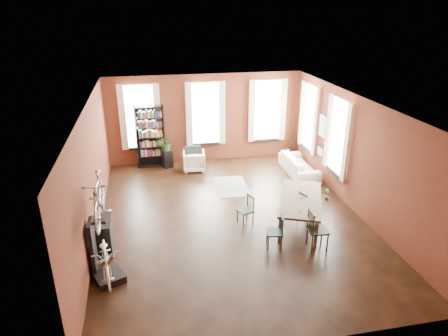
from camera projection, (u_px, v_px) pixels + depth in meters
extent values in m
plane|color=black|center=(231.00, 218.00, 10.96)|extent=(9.00, 9.00, 0.00)
cube|color=white|center=(232.00, 103.00, 9.74)|extent=(7.00, 9.00, 0.04)
cube|color=#4D1F13|center=(205.00, 119.00, 14.43)|extent=(7.00, 0.04, 3.20)
cube|color=#4D1F13|center=(292.00, 269.00, 6.27)|extent=(7.00, 0.04, 3.20)
cube|color=#4D1F13|center=(92.00, 175.00, 9.72)|extent=(0.04, 9.00, 3.20)
cube|color=#4D1F13|center=(356.00, 155.00, 10.98)|extent=(0.04, 9.00, 3.20)
cube|color=white|center=(140.00, 117.00, 13.91)|extent=(1.00, 0.04, 2.20)
cube|color=beige|center=(140.00, 117.00, 13.85)|extent=(1.40, 0.06, 2.30)
cube|color=white|center=(205.00, 113.00, 14.32)|extent=(1.00, 0.04, 2.20)
cube|color=beige|center=(206.00, 114.00, 14.26)|extent=(1.40, 0.06, 2.30)
cube|color=white|center=(267.00, 110.00, 14.74)|extent=(1.00, 0.04, 2.20)
cube|color=beige|center=(267.00, 111.00, 14.67)|extent=(1.40, 0.06, 2.30)
cube|color=white|center=(339.00, 137.00, 11.80)|extent=(0.04, 1.00, 2.20)
cube|color=beige|center=(337.00, 137.00, 11.79)|extent=(0.06, 1.40, 2.30)
cube|color=white|center=(310.00, 118.00, 13.79)|extent=(0.04, 1.00, 2.20)
cube|color=beige|center=(308.00, 118.00, 13.78)|extent=(0.06, 1.40, 2.30)
cube|color=black|center=(323.00, 127.00, 12.80)|extent=(0.04, 0.55, 0.75)
cube|color=black|center=(321.00, 151.00, 13.12)|extent=(0.04, 0.45, 0.35)
cube|color=brown|center=(300.00, 211.00, 10.54)|extent=(1.84, 2.47, 0.77)
cube|color=#193538|center=(274.00, 232.00, 9.50)|extent=(0.46, 0.46, 0.84)
cube|color=black|center=(245.00, 210.00, 10.53)|extent=(0.47, 0.47, 0.80)
cube|color=#1F2D1B|center=(318.00, 230.00, 9.45)|extent=(0.49, 0.49, 0.99)
cube|color=#1C3B3D|center=(307.00, 205.00, 10.79)|extent=(0.48, 0.48, 0.81)
cube|color=black|center=(151.00, 137.00, 14.08)|extent=(1.00, 0.32, 2.20)
imported|color=white|center=(194.00, 160.00, 13.96)|extent=(0.79, 0.75, 0.76)
imported|color=beige|center=(299.00, 162.00, 13.69)|extent=(0.61, 2.08, 0.81)
cube|color=black|center=(232.00, 186.00, 12.84)|extent=(1.03, 1.61, 0.01)
cube|color=black|center=(109.00, 277.00, 8.46)|extent=(0.74, 0.74, 0.16)
cube|color=black|center=(93.00, 248.00, 8.47)|extent=(0.16, 0.60, 1.30)
cube|color=black|center=(104.00, 235.00, 9.40)|extent=(0.40, 0.80, 0.80)
cube|color=black|center=(167.00, 159.00, 14.25)|extent=(0.41, 0.41, 0.63)
imported|color=#285B24|center=(288.00, 152.00, 15.37)|extent=(0.57, 0.71, 0.28)
imported|color=#355D25|center=(327.00, 198.00, 11.95)|extent=(0.38, 0.44, 0.14)
imported|color=silver|center=(104.00, 244.00, 8.11)|extent=(0.65, 0.89, 1.55)
imported|color=#A5A8AD|center=(97.00, 184.00, 7.95)|extent=(0.47, 1.00, 1.66)
imported|color=#2B5020|center=(166.00, 144.00, 14.07)|extent=(0.73, 0.77, 0.48)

